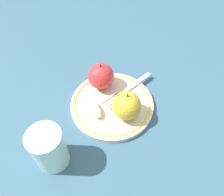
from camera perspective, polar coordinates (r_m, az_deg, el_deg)
The scene contains 7 objects.
ground_plane at distance 0.62m, azimuth -1.22°, elevation -2.87°, with size 2.00×2.00×0.00m, color #315367.
plate at distance 0.62m, azimuth -0.00°, elevation -1.59°, with size 0.23×0.23×0.02m.
apple_red_whole at distance 0.62m, azimuth -2.92°, elevation 5.71°, with size 0.08×0.08×0.08m.
apple_second_whole at distance 0.56m, azimuth 3.82°, elevation -1.98°, with size 0.08×0.08×0.08m.
apple_slice_front at distance 0.59m, azimuth -4.40°, elevation -2.92°, with size 0.06×0.03×0.02m, color beige.
fork at distance 0.64m, azimuth 4.73°, elevation 2.71°, with size 0.17×0.11×0.00m.
drinking_glass at distance 0.51m, azimuth -16.12°, elevation -12.58°, with size 0.08×0.08×0.11m, color silver.
Camera 1 is at (-0.34, -0.11, 0.51)m, focal length 35.00 mm.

